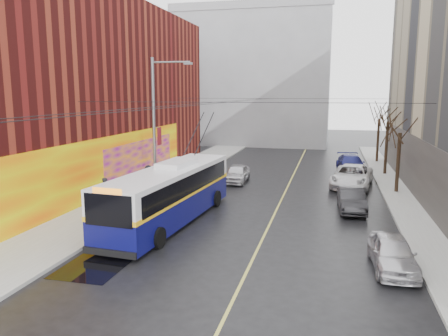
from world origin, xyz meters
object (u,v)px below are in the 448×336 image
object	(u,v)px
parked_car_a	(393,253)
parked_car_d	(351,164)
streetlight_pole	(156,126)
tree_mid	(388,113)
parked_car_b	(352,200)
following_car	(237,173)
pedestrian_a	(106,193)
parked_car_c	(352,176)
tree_far	(380,111)
tree_near	(401,121)
trolleybus	(170,193)
pedestrian_c	(148,176)
pedestrian_b	(150,180)

from	to	relation	value
parked_car_a	parked_car_d	distance (m)	21.58
streetlight_pole	tree_mid	distance (m)	19.96
streetlight_pole	parked_car_a	distance (m)	15.97
parked_car_b	tree_mid	bearing A→B (deg)	72.35
parked_car_a	following_car	size ratio (longest dim) A/B	0.98
parked_car_b	pedestrian_a	world-z (taller)	pedestrian_a
streetlight_pole	parked_car_b	size ratio (longest dim) A/B	2.20
streetlight_pole	following_car	xyz separation A→B (m)	(3.61, 7.21, -4.16)
streetlight_pole	parked_car_b	bearing A→B (deg)	2.62
parked_car_a	parked_car_c	world-z (taller)	parked_car_c
tree_far	parked_car_b	bearing A→B (deg)	-99.34
tree_near	tree_mid	bearing A→B (deg)	90.00
following_car	streetlight_pole	bearing A→B (deg)	-117.00
parked_car_a	following_car	xyz separation A→B (m)	(-9.53, 15.27, 0.02)
trolleybus	pedestrian_c	size ratio (longest dim) A/B	7.84
following_car	pedestrian_b	size ratio (longest dim) A/B	2.26
tree_near	tree_far	world-z (taller)	tree_far
tree_far	following_car	size ratio (longest dim) A/B	1.63
parked_car_c	tree_near	bearing A→B (deg)	-17.87
tree_near	pedestrian_a	bearing A→B (deg)	-152.30
parked_car_b	pedestrian_b	world-z (taller)	pedestrian_b
following_car	pedestrian_b	distance (m)	7.45
trolleybus	pedestrian_c	distance (m)	8.91
streetlight_pole	pedestrian_b	world-z (taller)	streetlight_pole
pedestrian_b	tree_near	bearing A→B (deg)	-63.75
parked_car_a	pedestrian_b	bearing A→B (deg)	142.89
streetlight_pole	tree_far	bearing A→B (deg)	52.88
tree_mid	parked_car_b	bearing A→B (deg)	-104.41
streetlight_pole	parked_car_a	xyz separation A→B (m)	(13.14, -8.06, -4.18)
tree_mid	parked_car_a	world-z (taller)	tree_mid
streetlight_pole	parked_car_d	world-z (taller)	streetlight_pole
parked_car_a	parked_car_d	bearing A→B (deg)	88.67
following_car	pedestrian_a	world-z (taller)	pedestrian_a
trolleybus	parked_car_c	bearing A→B (deg)	54.03
tree_mid	pedestrian_b	bearing A→B (deg)	-145.10
tree_near	pedestrian_b	xyz separation A→B (m)	(-16.38, -4.43, -3.93)
tree_mid	parked_car_c	distance (m)	7.69
parked_car_d	following_car	bearing A→B (deg)	-150.11
streetlight_pole	trolleybus	size ratio (longest dim) A/B	0.75
pedestrian_b	following_car	bearing A→B (deg)	-29.57
parked_car_b	pedestrian_a	distance (m)	14.38
tree_mid	parked_car_a	size ratio (longest dim) A/B	1.70
tree_near	tree_mid	size ratio (longest dim) A/B	0.96
pedestrian_a	pedestrian_c	distance (m)	6.57
tree_far	pedestrian_b	size ratio (longest dim) A/B	3.68
tree_mid	following_car	bearing A→B (deg)	-153.35
tree_far	pedestrian_c	bearing A→B (deg)	-136.54
tree_mid	tree_far	world-z (taller)	tree_mid
parked_car_d	pedestrian_a	xyz separation A→B (m)	(-14.38, -16.51, 0.32)
parked_car_b	following_car	distance (m)	10.67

